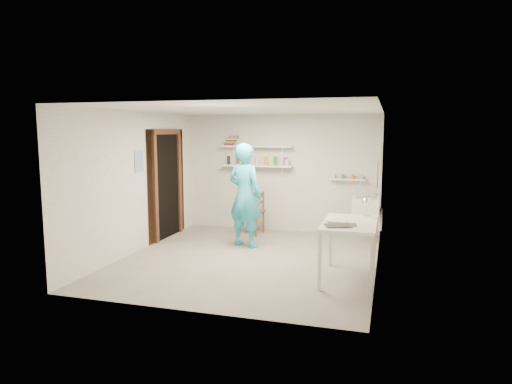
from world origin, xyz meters
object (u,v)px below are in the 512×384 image
(belfast_sink, at_px, (366,205))
(desk_lamp, at_px, (367,202))
(man, at_px, (245,195))
(wall_clock, at_px, (245,177))
(wooden_chair, at_px, (252,212))
(work_table, at_px, (349,251))

(belfast_sink, bearing_deg, desk_lamp, -87.02)
(man, xyz_separation_m, desk_lamp, (2.16, -0.85, 0.11))
(wall_clock, xyz_separation_m, wooden_chair, (-0.11, 0.78, -0.78))
(work_table, relative_size, desk_lamp, 8.00)
(belfast_sink, relative_size, man, 0.32)
(wall_clock, distance_m, desk_lamp, 2.47)
(man, xyz_separation_m, wooden_chair, (-0.18, 0.98, -0.47))
(desk_lamp, bearing_deg, wall_clock, 154.64)
(work_table, distance_m, desk_lamp, 0.82)
(wall_clock, bearing_deg, desk_lamp, -6.73)
(belfast_sink, height_order, wooden_chair, wooden_chair)
(belfast_sink, distance_m, wooden_chair, 2.26)
(man, height_order, work_table, man)
(man, bearing_deg, belfast_sink, -137.37)
(work_table, bearing_deg, wooden_chair, 132.61)
(wooden_chair, bearing_deg, desk_lamp, -28.63)
(man, height_order, wall_clock, man)
(wooden_chair, height_order, desk_lamp, desk_lamp)
(belfast_sink, relative_size, desk_lamp, 3.92)
(belfast_sink, height_order, man, man)
(belfast_sink, height_order, work_table, belfast_sink)
(belfast_sink, height_order, desk_lamp, desk_lamp)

